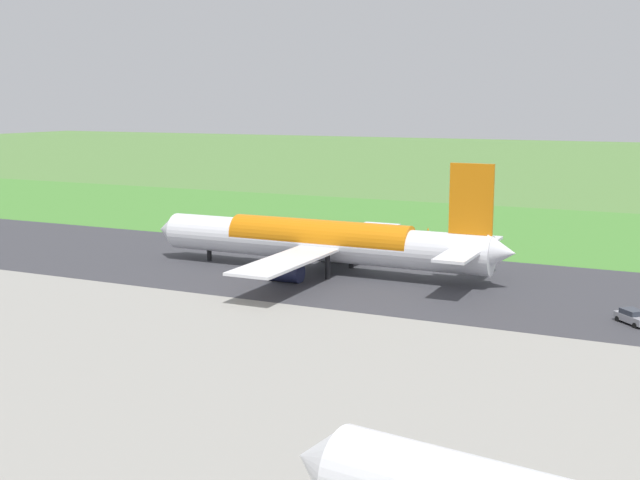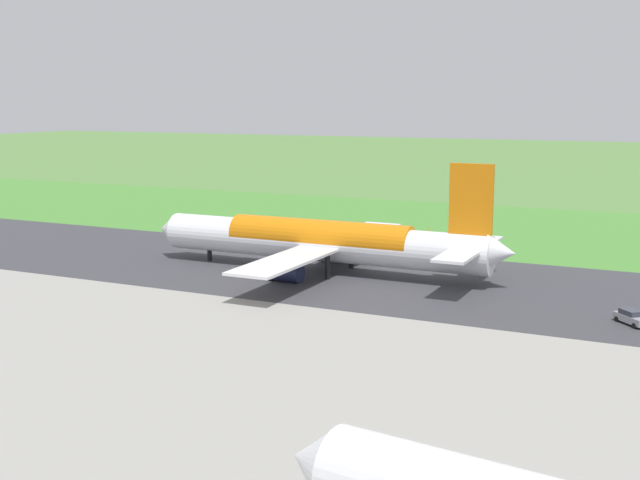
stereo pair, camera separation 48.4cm
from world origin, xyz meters
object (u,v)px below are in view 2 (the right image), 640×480
(airliner_main, at_px, (322,241))
(service_car_ops, at_px, (632,317))
(no_stopping_sign, at_px, (454,228))
(traffic_cone_orange, at_px, (429,229))

(airliner_main, height_order, service_car_ops, airliner_main)
(airliner_main, distance_m, no_stopping_sign, 38.56)
(traffic_cone_orange, bearing_deg, service_car_ops, 127.40)
(airliner_main, xyz_separation_m, traffic_cone_orange, (-2.16, -41.12, -4.08))
(airliner_main, distance_m, traffic_cone_orange, 41.37)
(service_car_ops, bearing_deg, no_stopping_sign, -55.05)
(service_car_ops, height_order, no_stopping_sign, no_stopping_sign)
(airliner_main, relative_size, no_stopping_sign, 22.78)
(airliner_main, height_order, traffic_cone_orange, airliner_main)
(service_car_ops, relative_size, no_stopping_sign, 1.81)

